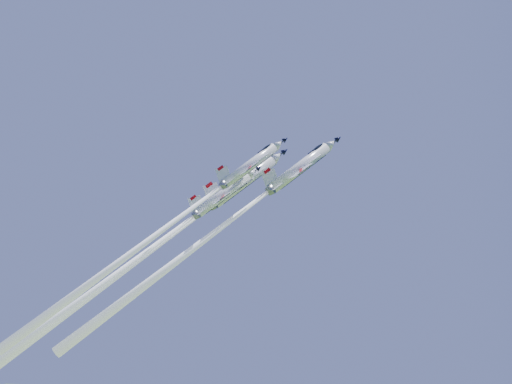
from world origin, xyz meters
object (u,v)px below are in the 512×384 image
(jet_left, at_px, (125,270))
(jet_slot, at_px, (128,265))
(jet_right, at_px, (160,231))
(jet_lead, at_px, (216,231))

(jet_left, xyz_separation_m, jet_slot, (3.86, -5.74, 0.31))
(jet_left, distance_m, jet_right, 14.30)
(jet_lead, bearing_deg, jet_right, -74.40)
(jet_lead, xyz_separation_m, jet_left, (-17.07, 1.28, -5.77))
(jet_lead, xyz_separation_m, jet_slot, (-13.21, -4.46, -5.46))
(jet_lead, relative_size, jet_right, 1.07)
(jet_lead, bearing_deg, jet_left, -125.19)
(jet_left, xyz_separation_m, jet_right, (10.58, -8.13, 5.15))
(jet_right, bearing_deg, jet_slot, -140.42)
(jet_left, height_order, jet_slot, jet_left)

